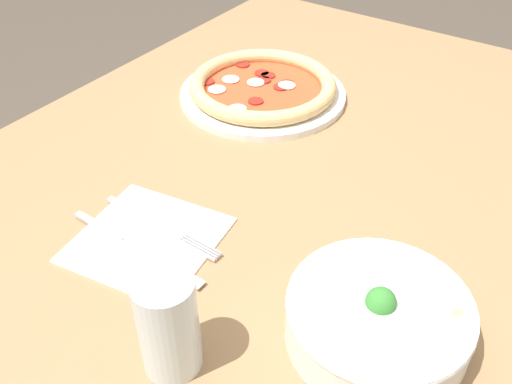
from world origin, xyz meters
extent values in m
cube|color=#99724C|center=(0.00, 0.00, 0.76)|extent=(1.29, 0.84, 0.03)
cylinder|color=olive|center=(-0.57, -0.35, 0.37)|extent=(0.06, 0.06, 0.74)
cylinder|color=white|center=(-0.19, -0.12, 0.78)|extent=(0.29, 0.29, 0.01)
torus|color=#DBB77A|center=(-0.19, -0.12, 0.80)|extent=(0.26, 0.26, 0.03)
cylinder|color=#D14C28|center=(-0.19, -0.12, 0.79)|extent=(0.22, 0.22, 0.01)
cylinder|color=maroon|center=(-0.22, -0.14, 0.79)|extent=(0.03, 0.03, 0.00)
cylinder|color=maroon|center=(-0.23, -0.14, 0.79)|extent=(0.03, 0.03, 0.00)
cylinder|color=maroon|center=(-0.21, -0.10, 0.79)|extent=(0.03, 0.03, 0.00)
cylinder|color=maroon|center=(-0.24, -0.15, 0.79)|extent=(0.03, 0.03, 0.00)
cylinder|color=maroon|center=(-0.23, -0.09, 0.79)|extent=(0.03, 0.03, 0.00)
cylinder|color=maroon|center=(-0.15, -0.22, 0.79)|extent=(0.03, 0.03, 0.00)
cylinder|color=maroon|center=(-0.25, -0.20, 0.79)|extent=(0.03, 0.03, 0.00)
cylinder|color=maroon|center=(-0.14, -0.10, 0.79)|extent=(0.03, 0.03, 0.00)
ellipsoid|color=silver|center=(-0.14, -0.18, 0.79)|extent=(0.03, 0.03, 0.01)
ellipsoid|color=silver|center=(-0.20, -0.14, 0.79)|extent=(0.03, 0.03, 0.01)
ellipsoid|color=silver|center=(-0.11, -0.12, 0.79)|extent=(0.03, 0.03, 0.01)
ellipsoid|color=silver|center=(-0.22, -0.09, 0.79)|extent=(0.03, 0.03, 0.01)
ellipsoid|color=silver|center=(-0.18, -0.19, 0.79)|extent=(0.03, 0.03, 0.01)
cylinder|color=white|center=(0.17, 0.26, 0.80)|extent=(0.19, 0.19, 0.05)
torus|color=white|center=(0.17, 0.26, 0.82)|extent=(0.19, 0.19, 0.01)
ellipsoid|color=#998466|center=(0.13, 0.30, 0.82)|extent=(0.03, 0.03, 0.02)
ellipsoid|color=tan|center=(0.11, 0.26, 0.81)|extent=(0.04, 0.04, 0.02)
ellipsoid|color=#998466|center=(0.14, 0.32, 0.81)|extent=(0.04, 0.03, 0.02)
ellipsoid|color=tan|center=(0.14, 0.33, 0.82)|extent=(0.04, 0.03, 0.02)
ellipsoid|color=tan|center=(0.12, 0.30, 0.82)|extent=(0.03, 0.04, 0.02)
sphere|color=#388433|center=(0.17, 0.26, 0.83)|extent=(0.03, 0.03, 0.03)
cube|color=white|center=(0.20, -0.04, 0.77)|extent=(0.19, 0.19, 0.00)
cube|color=silver|center=(0.17, -0.07, 0.78)|extent=(0.01, 0.13, 0.00)
cube|color=silver|center=(0.18, 0.03, 0.78)|extent=(0.00, 0.06, 0.00)
cube|color=silver|center=(0.18, 0.03, 0.78)|extent=(0.00, 0.06, 0.00)
cube|color=silver|center=(0.17, 0.03, 0.78)|extent=(0.00, 0.06, 0.00)
cube|color=silver|center=(0.17, 0.03, 0.78)|extent=(0.00, 0.06, 0.00)
cube|color=silver|center=(0.22, -0.10, 0.78)|extent=(0.01, 0.09, 0.01)
cube|color=silver|center=(0.22, 0.01, 0.78)|extent=(0.02, 0.13, 0.00)
cylinder|color=silver|center=(0.32, 0.11, 0.83)|extent=(0.06, 0.06, 0.12)
camera|label=1|loc=(0.56, 0.37, 1.27)|focal=40.00mm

